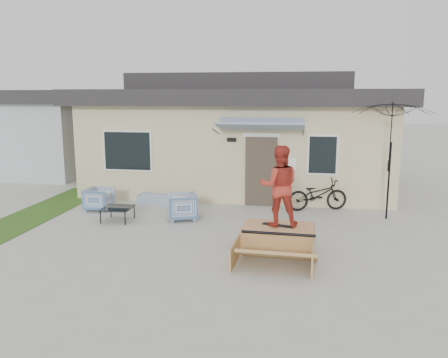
# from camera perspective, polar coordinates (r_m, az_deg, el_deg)

# --- Properties ---
(ground) EXTENTS (90.00, 90.00, 0.00)m
(ground) POSITION_cam_1_polar(r_m,az_deg,el_deg) (9.80, -3.46, -9.38)
(ground) COLOR #B1B0A7
(ground) RESTS_ON ground
(grass_strip) EXTENTS (1.40, 8.00, 0.01)m
(grass_strip) POSITION_cam_1_polar(r_m,az_deg,el_deg) (13.57, -23.51, -4.54)
(grass_strip) COLOR #2C551A
(grass_strip) RESTS_ON ground
(house) EXTENTS (10.80, 8.49, 4.10)m
(house) POSITION_cam_1_polar(r_m,az_deg,el_deg) (17.15, 2.33, 5.93)
(house) COLOR #CBBD8C
(house) RESTS_ON ground
(neighbor_house) EXTENTS (8.60, 7.60, 3.50)m
(neighbor_house) POSITION_cam_1_polar(r_m,az_deg,el_deg) (22.80, -24.35, 5.78)
(neighbor_house) COLOR #ABB2BB
(neighbor_house) RESTS_ON ground
(loveseat) EXTENTS (1.35, 0.66, 0.51)m
(loveseat) POSITION_cam_1_polar(r_m,az_deg,el_deg) (14.11, -8.20, -2.15)
(loveseat) COLOR #375B8E
(loveseat) RESTS_ON ground
(armchair_left) EXTENTS (0.67, 0.71, 0.73)m
(armchair_left) POSITION_cam_1_polar(r_m,az_deg,el_deg) (13.72, -15.49, -2.32)
(armchair_left) COLOR #375B8E
(armchair_left) RESTS_ON ground
(armchair_right) EXTENTS (0.92, 0.95, 0.78)m
(armchair_right) POSITION_cam_1_polar(r_m,az_deg,el_deg) (12.29, -5.33, -3.33)
(armchair_right) COLOR #375B8E
(armchair_right) RESTS_ON ground
(coffee_table) EXTENTS (0.77, 0.77, 0.37)m
(coffee_table) POSITION_cam_1_polar(r_m,az_deg,el_deg) (12.50, -13.25, -4.32)
(coffee_table) COLOR black
(coffee_table) RESTS_ON ground
(bicycle) EXTENTS (1.88, 1.12, 1.14)m
(bicycle) POSITION_cam_1_polar(r_m,az_deg,el_deg) (13.46, 11.71, -1.52)
(bicycle) COLOR black
(bicycle) RESTS_ON ground
(patio_umbrella) EXTENTS (2.49, 2.37, 2.20)m
(patio_umbrella) POSITION_cam_1_polar(r_m,az_deg,el_deg) (12.85, 20.24, 2.82)
(patio_umbrella) COLOR black
(patio_umbrella) RESTS_ON ground
(skate_ramp) EXTENTS (1.64, 2.12, 0.51)m
(skate_ramp) POSITION_cam_1_polar(r_m,az_deg,el_deg) (10.05, 6.80, -7.38)
(skate_ramp) COLOR #AE7F49
(skate_ramp) RESTS_ON ground
(skateboard) EXTENTS (0.75, 0.39, 0.05)m
(skateboard) POSITION_cam_1_polar(r_m,az_deg,el_deg) (10.02, 6.86, -5.77)
(skateboard) COLOR black
(skateboard) RESTS_ON skate_ramp
(skater) EXTENTS (0.93, 0.76, 1.76)m
(skater) POSITION_cam_1_polar(r_m,az_deg,el_deg) (9.80, 6.97, -0.71)
(skater) COLOR #AE3125
(skater) RESTS_ON skateboard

